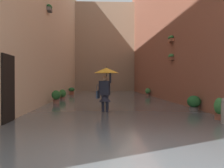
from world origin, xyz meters
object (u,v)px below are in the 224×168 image
object	(u,v)px
potted_plant_mid_left	(220,110)
potted_plant_far_right	(62,95)
potted_plant_near_right	(72,91)
potted_plant_far_left	(194,103)
potted_plant_near_left	(148,93)
person_wading	(106,80)
potted_plant_mid_right	(56,97)

from	to	relation	value
potted_plant_mid_left	potted_plant_far_right	size ratio (longest dim) A/B	1.05
potted_plant_near_right	potted_plant_far_left	size ratio (longest dim) A/B	1.01
potted_plant_near_left	potted_plant_far_left	size ratio (longest dim) A/B	1.03
potted_plant_near_left	potted_plant_far_right	xyz separation A→B (m)	(6.56, 3.40, 0.03)
person_wading	potted_plant_mid_left	bearing A→B (deg)	146.69
potted_plant_near_left	potted_plant_mid_left	distance (m)	13.38
person_wading	potted_plant_mid_right	distance (m)	5.06
potted_plant_mid_right	potted_plant_near_right	size ratio (longest dim) A/B	1.12
potted_plant_mid_left	potted_plant_near_right	distance (m)	17.40
potted_plant_near_left	potted_plant_near_right	distance (m)	7.12
potted_plant_near_right	person_wading	bearing A→B (deg)	101.35
potted_plant_near_left	potted_plant_near_right	size ratio (longest dim) A/B	1.02
person_wading	potted_plant_near_right	size ratio (longest dim) A/B	2.62
potted_plant_far_left	person_wading	bearing A→B (deg)	3.56
potted_plant_near_right	potted_plant_far_left	xyz separation A→B (m)	(-6.54, 13.51, -0.01)
potted_plant_near_right	potted_plant_far_left	bearing A→B (deg)	115.82
potted_plant_mid_right	potted_plant_mid_left	distance (m)	9.17
potted_plant_mid_right	potted_plant_mid_left	xyz separation A→B (m)	(-6.36, 6.61, -0.04)
potted_plant_near_left	potted_plant_far_right	world-z (taller)	potted_plant_far_right
potted_plant_near_left	potted_plant_far_left	xyz separation A→B (m)	(0.01, 10.73, 0.03)
potted_plant_mid_left	potted_plant_near_right	bearing A→B (deg)	-68.28
potted_plant_near_left	potted_plant_near_right	bearing A→B (deg)	-23.05
potted_plant_near_left	person_wading	bearing A→B (deg)	70.93
potted_plant_far_left	potted_plant_mid_right	bearing A→B (deg)	-31.49
potted_plant_mid_right	potted_plant_near_left	size ratio (longest dim) A/B	1.09
potted_plant_mid_right	potted_plant_mid_left	world-z (taller)	potted_plant_mid_right
potted_plant_near_left	potted_plant_far_left	distance (m)	10.73
person_wading	potted_plant_mid_left	size ratio (longest dim) A/B	2.38
potted_plant_near_left	potted_plant_near_right	xyz separation A→B (m)	(6.55, -2.79, 0.03)
person_wading	potted_plant_far_right	distance (m)	8.12
potted_plant_mid_right	person_wading	bearing A→B (deg)	122.59
potted_plant_near_right	potted_plant_far_right	distance (m)	6.18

